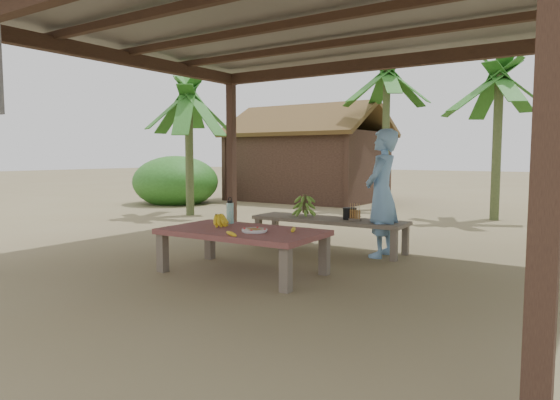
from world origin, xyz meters
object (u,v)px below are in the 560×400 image
Objects in this scene: bench at (328,222)px; plate at (255,230)px; water_flask at (230,212)px; cooking_pot at (350,214)px; ripe_banana_bunch at (217,219)px; woman at (382,193)px; work_table at (242,235)px.

bench is 7.95× the size of plate.
cooking_pot is (0.88, 1.51, -0.11)m from water_flask.
woman is at bearing 51.66° from ripe_banana_bunch.
water_flask reaches higher than plate.
cooking_pot is 0.58m from woman.
woman reaches higher than plate.
work_table is at bearing -31.47° from woman.
plate is 0.78m from water_flask.
ripe_banana_bunch is 2.19m from woman.
water_flask reaches higher than ripe_banana_bunch.
plate is at bearing -30.53° from water_flask.
bench is at bearing 92.56° from plate.
woman is (1.35, 1.71, 0.26)m from ripe_banana_bunch.
woman is at bearing -2.89° from bench.
ripe_banana_bunch is at bearing -41.70° from woman.
woman is (0.70, 1.83, 0.32)m from plate.
woman is at bearing 68.98° from plate.
ripe_banana_bunch reaches higher than plate.
bench is 6.83× the size of water_flask.
ripe_banana_bunch is 0.16× the size of woman.
cooking_pot is at bearing 59.90° from water_flask.
cooking_pot is (0.21, 1.90, 0.01)m from plate.
woman reaches higher than water_flask.
water_flask is at bearing -120.10° from cooking_pot.
water_flask is (-0.66, 0.39, 0.12)m from plate.
work_table is 5.65× the size of water_flask.
ripe_banana_bunch is (-0.56, -1.72, 0.18)m from bench.
work_table is at bearing -103.76° from cooking_pot.
cooking_pot is (0.45, 1.82, 0.09)m from work_table.
water_flask is 1.75m from cooking_pot.
work_table is 2.03m from woman.
bench is at bearing 83.02° from work_table.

